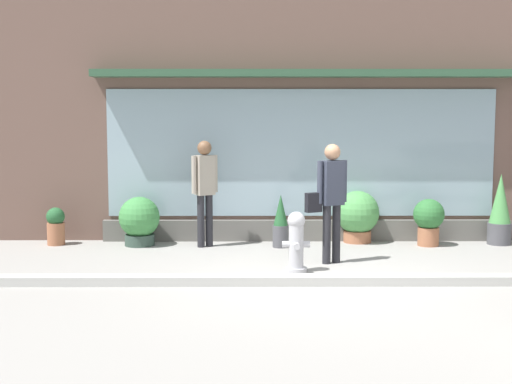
% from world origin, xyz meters
% --- Properties ---
extents(ground_plane, '(60.00, 60.00, 0.00)m').
position_xyz_m(ground_plane, '(0.00, 0.00, 0.00)').
color(ground_plane, gray).
extents(curb_strip, '(14.00, 0.24, 0.12)m').
position_xyz_m(curb_strip, '(0.00, -0.20, 0.06)').
color(curb_strip, '#B2B2AD').
rests_on(curb_strip, ground_plane).
extents(storefront, '(14.00, 0.81, 5.13)m').
position_xyz_m(storefront, '(-0.00, 3.19, 2.51)').
color(storefront, brown).
rests_on(storefront, ground_plane).
extents(fire_hydrant, '(0.38, 0.34, 0.84)m').
position_xyz_m(fire_hydrant, '(-0.34, 0.55, 0.43)').
color(fire_hydrant, '#B2B2B7').
rests_on(fire_hydrant, ground_plane).
extents(pedestrian_with_handbag, '(0.63, 0.37, 1.74)m').
position_xyz_m(pedestrian_with_handbag, '(0.19, 1.11, 1.02)').
color(pedestrian_with_handbag, '#232328').
rests_on(pedestrian_with_handbag, ground_plane).
extents(pedestrian_passerby, '(0.41, 0.32, 1.74)m').
position_xyz_m(pedestrian_passerby, '(-1.71, 2.42, 1.02)').
color(pedestrian_passerby, '#232328').
rests_on(pedestrian_passerby, ground_plane).
extents(potted_plant_by_entrance, '(0.26, 0.26, 0.87)m').
position_xyz_m(potted_plant_by_entrance, '(-0.48, 2.37, 0.41)').
color(potted_plant_by_entrance, '#4C4C51').
rests_on(potted_plant_by_entrance, ground_plane).
extents(potted_plant_doorstep, '(0.67, 0.67, 0.81)m').
position_xyz_m(potted_plant_doorstep, '(-2.80, 2.53, 0.42)').
color(potted_plant_doorstep, '#33473D').
rests_on(potted_plant_doorstep, ground_plane).
extents(potted_plant_window_right, '(0.39, 0.39, 1.18)m').
position_xyz_m(potted_plant_window_right, '(3.18, 2.60, 0.56)').
color(potted_plant_window_right, '#4C4C51').
rests_on(potted_plant_window_right, ground_plane).
extents(potted_plant_window_left, '(0.51, 0.51, 0.78)m').
position_xyz_m(potted_plant_window_left, '(1.97, 2.49, 0.44)').
color(potted_plant_window_left, '#9E6042').
rests_on(potted_plant_window_left, ground_plane).
extents(potted_plant_low_front, '(0.30, 0.30, 0.63)m').
position_xyz_m(potted_plant_low_front, '(-4.20, 2.60, 0.32)').
color(potted_plant_low_front, '#9E6042').
rests_on(potted_plant_low_front, ground_plane).
extents(potted_plant_corner_tall, '(0.73, 0.73, 0.87)m').
position_xyz_m(potted_plant_corner_tall, '(0.84, 2.81, 0.47)').
color(potted_plant_corner_tall, '#9E6042').
rests_on(potted_plant_corner_tall, ground_plane).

